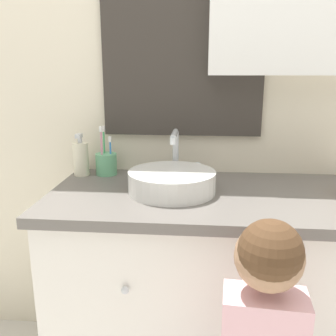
% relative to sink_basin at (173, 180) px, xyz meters
% --- Properties ---
extents(wall_back, '(3.20, 0.18, 2.50)m').
position_rel_sink_basin_xyz_m(wall_back, '(0.15, 0.30, 0.45)').
color(wall_back, beige).
rests_on(wall_back, ground_plane).
extents(vanity_counter, '(1.14, 0.57, 0.79)m').
position_rel_sink_basin_xyz_m(vanity_counter, '(0.14, -0.00, -0.44)').
color(vanity_counter, silver).
rests_on(vanity_counter, ground_plane).
extents(sink_basin, '(0.31, 0.36, 0.20)m').
position_rel_sink_basin_xyz_m(sink_basin, '(0.00, 0.00, 0.00)').
color(sink_basin, silver).
rests_on(sink_basin, vanity_counter).
extents(toothbrush_holder, '(0.09, 0.09, 0.20)m').
position_rel_sink_basin_xyz_m(toothbrush_holder, '(-0.29, 0.20, 0.01)').
color(toothbrush_holder, '#66B27F').
rests_on(toothbrush_holder, vanity_counter).
extents(soap_dispenser, '(0.06, 0.06, 0.17)m').
position_rel_sink_basin_xyz_m(soap_dispenser, '(-0.39, 0.18, 0.03)').
color(soap_dispenser, beige).
rests_on(soap_dispenser, vanity_counter).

